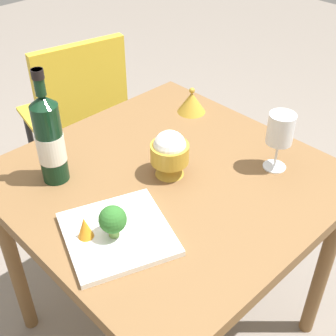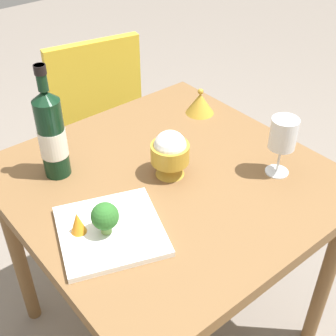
# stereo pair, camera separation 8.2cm
# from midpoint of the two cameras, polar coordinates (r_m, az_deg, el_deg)

# --- Properties ---
(ground_plane) EXTENTS (8.00, 8.00, 0.00)m
(ground_plane) POSITION_cam_midpoint_polar(r_m,az_deg,el_deg) (1.85, -1.33, -19.00)
(ground_plane) COLOR gray
(dining_table) EXTENTS (0.86, 0.86, 0.73)m
(dining_table) POSITION_cam_midpoint_polar(r_m,az_deg,el_deg) (1.37, -1.71, -3.96)
(dining_table) COLOR brown
(dining_table) RESTS_ON ground_plane
(chair_near_window) EXTENTS (0.47, 0.47, 0.85)m
(chair_near_window) POSITION_cam_midpoint_polar(r_m,az_deg,el_deg) (2.09, -12.27, 7.32)
(chair_near_window) COLOR gold
(chair_near_window) RESTS_ON ground_plane
(wine_bottle) EXTENTS (0.08, 0.08, 0.34)m
(wine_bottle) POSITION_cam_midpoint_polar(r_m,az_deg,el_deg) (1.28, -16.34, 3.44)
(wine_bottle) COLOR black
(wine_bottle) RESTS_ON dining_table
(wine_glass) EXTENTS (0.08, 0.08, 0.18)m
(wine_glass) POSITION_cam_midpoint_polar(r_m,az_deg,el_deg) (1.31, 12.13, 4.59)
(wine_glass) COLOR white
(wine_glass) RESTS_ON dining_table
(rice_bowl) EXTENTS (0.11, 0.11, 0.14)m
(rice_bowl) POSITION_cam_midpoint_polar(r_m,az_deg,el_deg) (1.28, -1.62, 1.87)
(rice_bowl) COLOR gold
(rice_bowl) RESTS_ON dining_table
(rice_bowl_lid) EXTENTS (0.10, 0.10, 0.09)m
(rice_bowl_lid) POSITION_cam_midpoint_polar(r_m,az_deg,el_deg) (1.61, 1.50, 8.20)
(rice_bowl_lid) COLOR gold
(rice_bowl_lid) RESTS_ON dining_table
(serving_plate) EXTENTS (0.32, 0.32, 0.02)m
(serving_plate) POSITION_cam_midpoint_polar(r_m,az_deg,el_deg) (1.14, -8.35, -8.18)
(serving_plate) COLOR white
(serving_plate) RESTS_ON dining_table
(broccoli_floret) EXTENTS (0.07, 0.07, 0.09)m
(broccoli_floret) POSITION_cam_midpoint_polar(r_m,az_deg,el_deg) (1.10, -9.05, -6.49)
(broccoli_floret) COLOR #729E4C
(broccoli_floret) RESTS_ON serving_plate
(carrot_garnish_left) EXTENTS (0.04, 0.04, 0.06)m
(carrot_garnish_left) POSITION_cam_midpoint_polar(r_m,az_deg,el_deg) (1.12, -12.42, -7.31)
(carrot_garnish_left) COLOR orange
(carrot_garnish_left) RESTS_ON serving_plate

